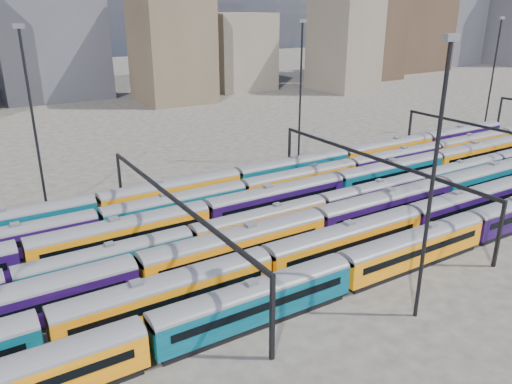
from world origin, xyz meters
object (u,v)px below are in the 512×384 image
rake_0 (472,225)px  rake_1 (467,202)px  rake_2 (236,244)px  mast_2 (433,176)px

rake_0 → rake_1: 7.65m
rake_1 → rake_2: (-33.13, 5.00, 0.14)m
mast_2 → rake_2: bearing=120.0°
rake_0 → rake_2: 29.10m
rake_0 → mast_2: (-17.50, -7.00, 11.31)m
rake_1 → rake_2: 33.50m
rake_0 → mast_2: mast_2 is taller
rake_2 → mast_2: 22.53m
rake_1 → mast_2: mast_2 is taller
rake_1 → mast_2: bearing=-152.7°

